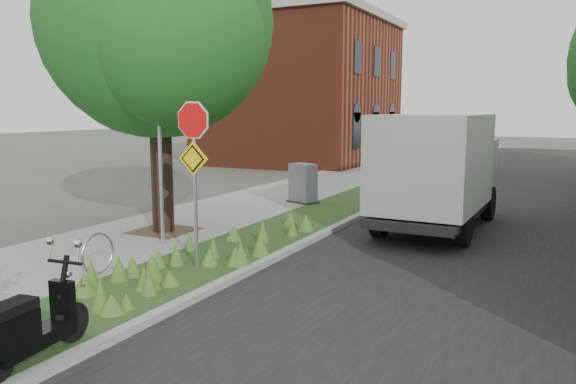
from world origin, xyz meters
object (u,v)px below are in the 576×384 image
utility_cabinet (303,184)px  box_truck (438,166)px  sign_assembly (194,150)px  scooter_near (23,334)px

utility_cabinet → box_truck: bearing=-19.9°
sign_assembly → scooter_near: (0.72, -4.30, -1.81)m
box_truck → utility_cabinet: 4.94m
box_truck → utility_cabinet: size_ratio=4.52×
sign_assembly → utility_cabinet: bearing=100.4°
scooter_near → box_truck: 10.59m
scooter_near → utility_cabinet: size_ratio=1.39×
sign_assembly → box_truck: bearing=62.0°
scooter_near → box_truck: (2.44, 10.25, 1.12)m
box_truck → utility_cabinet: bearing=160.1°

